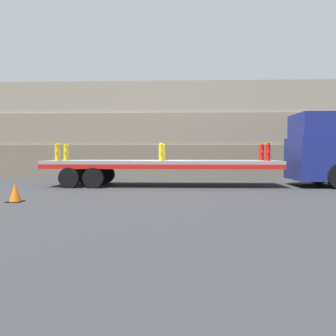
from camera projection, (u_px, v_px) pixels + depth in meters
The scene contains 14 objects.
ground_plane at pixel (162, 186), 15.28m from camera, with size 120.00×120.00×0.00m, color #2D2D30.
rock_cliff at pixel (168, 130), 22.06m from camera, with size 60.00×3.30×6.08m.
truck_cab at pixel (320, 151), 14.93m from camera, with size 2.44×2.56×3.31m.
flatbed_trailer at pixel (149, 165), 15.26m from camera, with size 10.64×2.61×1.18m.
fire_hydrant_yellow_near_0 at pixel (58, 152), 14.83m from camera, with size 0.29×0.54×0.80m.
fire_hydrant_yellow_far_0 at pixel (66, 152), 15.93m from camera, with size 0.29×0.54×0.80m.
fire_hydrant_yellow_near_1 at pixel (161, 152), 14.65m from camera, with size 0.29×0.54×0.80m.
fire_hydrant_yellow_far_1 at pixel (163, 152), 15.76m from camera, with size 0.29×0.54×0.80m.
fire_hydrant_red_near_2 at pixel (268, 152), 14.48m from camera, with size 0.29×0.54×0.80m.
fire_hydrant_red_far_2 at pixel (261, 152), 15.58m from camera, with size 0.29×0.54×0.80m.
cargo_strap_rear at pixel (62, 143), 15.36m from camera, with size 0.05×2.71×0.01m.
cargo_strap_middle at pixel (162, 143), 15.19m from camera, with size 0.05×2.71×0.01m.
cargo_strap_front at pixel (265, 143), 15.01m from camera, with size 0.05×2.71×0.01m.
traffic_cone at pixel (15, 193), 10.21m from camera, with size 0.45×0.45×0.59m.
Camera 1 is at (0.84, -15.20, 1.53)m, focal length 35.00 mm.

